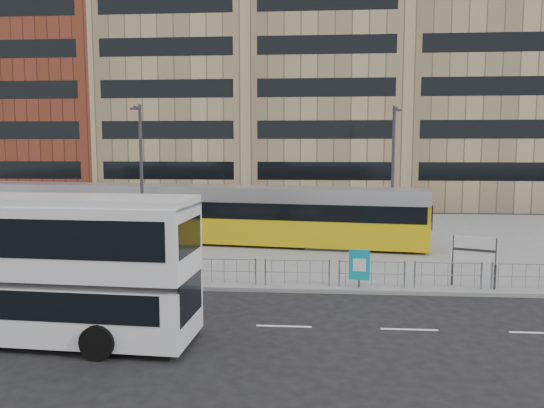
# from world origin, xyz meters

# --- Properties ---
(ground) EXTENTS (120.00, 120.00, 0.00)m
(ground) POSITION_xyz_m (0.00, 0.00, 0.00)
(ground) COLOR black
(ground) RESTS_ON ground
(plaza) EXTENTS (64.00, 24.00, 0.15)m
(plaza) POSITION_xyz_m (0.00, 12.00, 0.07)
(plaza) COLOR slate
(plaza) RESTS_ON ground
(kerb) EXTENTS (64.00, 0.25, 0.17)m
(kerb) POSITION_xyz_m (0.00, 0.05, 0.07)
(kerb) COLOR gray
(kerb) RESTS_ON ground
(building_row) EXTENTS (70.40, 18.40, 31.20)m
(building_row) POSITION_xyz_m (1.55, 34.27, 12.91)
(building_row) COLOR maroon
(building_row) RESTS_ON ground
(pedestrian_barrier) EXTENTS (32.07, 0.07, 1.10)m
(pedestrian_barrier) POSITION_xyz_m (2.00, 0.50, 0.98)
(pedestrian_barrier) COLOR gray
(pedestrian_barrier) RESTS_ON plaza
(road_markings) EXTENTS (62.00, 0.12, 0.01)m
(road_markings) POSITION_xyz_m (1.00, -4.00, 0.01)
(road_markings) COLOR white
(road_markings) RESTS_ON ground
(double_decker_bus) EXTENTS (11.01, 3.27, 4.35)m
(double_decker_bus) POSITION_xyz_m (-6.00, -5.63, 2.35)
(double_decker_bus) COLOR silver
(double_decker_bus) RESTS_ON ground
(tram) EXTENTS (28.40, 6.44, 3.33)m
(tram) POSITION_xyz_m (-4.83, 10.06, 1.82)
(tram) COLOR gold
(tram) RESTS_ON plaza
(station_sign) EXTENTS (1.71, 0.68, 2.06)m
(station_sign) POSITION_xyz_m (9.38, 0.80, 1.58)
(station_sign) COLOR #2D2D30
(station_sign) RESTS_ON plaza
(ad_panel) EXTENTS (0.82, 0.18, 1.55)m
(ad_panel) POSITION_xyz_m (4.79, 0.40, 1.05)
(ad_panel) COLOR #2D2D30
(ad_panel) RESTS_ON plaza
(pedestrian) EXTENTS (0.44, 0.65, 1.75)m
(pedestrian) POSITION_xyz_m (-8.27, 2.44, 1.03)
(pedestrian) COLOR black
(pedestrian) RESTS_ON plaza
(traffic_light_west) EXTENTS (0.23, 0.25, 3.10)m
(traffic_light_west) POSITION_xyz_m (-2.26, 0.50, 2.12)
(traffic_light_west) COLOR #2D2D30
(traffic_light_west) RESTS_ON plaza
(lamp_post_west) EXTENTS (0.45, 1.04, 7.92)m
(lamp_post_west) POSITION_xyz_m (-6.58, 8.10, 4.48)
(lamp_post_west) COLOR #2D2D30
(lamp_post_west) RESTS_ON plaza
(lamp_post_east) EXTENTS (0.45, 1.04, 7.87)m
(lamp_post_east) POSITION_xyz_m (7.39, 9.45, 4.45)
(lamp_post_east) COLOR #2D2D30
(lamp_post_east) RESTS_ON plaza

